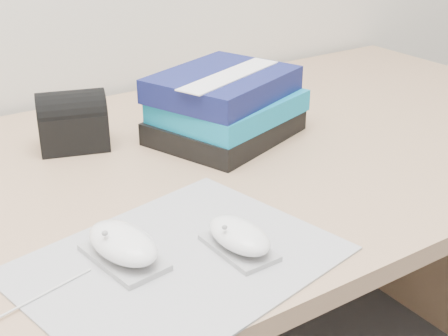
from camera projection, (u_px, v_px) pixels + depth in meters
desk at (198, 254)px, 1.22m from camera, size 1.60×0.80×0.73m
mousepad at (178, 261)px, 0.77m from camera, size 0.42×0.36×0.00m
mouse_rear at (123, 245)px, 0.76m from camera, size 0.08×0.13×0.05m
mouse_front at (239, 237)px, 0.79m from camera, size 0.06×0.11×0.04m
usb_cable at (11, 311)px, 0.68m from camera, size 0.21×0.06×0.00m
book_stack at (225, 106)px, 1.12m from camera, size 0.30×0.27×0.12m
pouch at (73, 121)px, 1.08m from camera, size 0.14×0.11×0.10m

